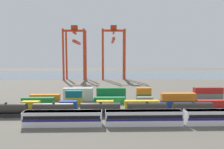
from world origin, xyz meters
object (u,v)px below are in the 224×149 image
at_px(shipping_container_12, 109,100).
at_px(gantry_crane_west, 75,47).
at_px(freight_tank_row, 100,109).
at_px(shipping_container_6, 214,104).
at_px(shipping_container_22, 176,97).
at_px(shipping_container_4, 178,104).
at_px(passenger_train, 144,117).
at_px(gantry_crane_central, 113,46).

bearing_deg(shipping_container_12, gantry_crane_west, 107.00).
bearing_deg(freight_tank_row, gantry_crane_west, 102.95).
bearing_deg(shipping_container_6, freight_tank_row, -167.05).
distance_m(shipping_container_6, shipping_container_22, 15.64).
bearing_deg(shipping_container_22, shipping_container_6, -53.34).
distance_m(freight_tank_row, gantry_crane_west, 107.43).
xyz_separation_m(freight_tank_row, shipping_container_22, (31.12, 21.85, -0.77)).
distance_m(freight_tank_row, shipping_container_6, 41.53).
relative_size(shipping_container_4, shipping_container_12, 1.00).
bearing_deg(freight_tank_row, shipping_container_6, 12.95).
xyz_separation_m(passenger_train, gantry_crane_west, (-35.22, 110.62, 23.94)).
xyz_separation_m(shipping_container_4, shipping_container_12, (-24.45, 6.28, 0.00)).
bearing_deg(passenger_train, shipping_container_12, 109.98).
distance_m(passenger_train, freight_tank_row, 14.55).
distance_m(shipping_container_12, shipping_container_22, 28.85).
bearing_deg(shipping_container_4, gantry_crane_west, 118.75).
bearing_deg(gantry_crane_central, freight_tank_row, -94.11).
bearing_deg(gantry_crane_west, shipping_container_4, -61.25).
bearing_deg(shipping_container_6, passenger_train, -148.09).
height_order(shipping_container_6, shipping_container_22, same).
height_order(passenger_train, gantry_crane_west, gantry_crane_west).
height_order(shipping_container_12, gantry_crane_central, gantry_crane_central).
height_order(shipping_container_4, shipping_container_6, same).
distance_m(shipping_container_12, gantry_crane_central, 91.38).
bearing_deg(freight_tank_row, gantry_crane_central, 85.89).
xyz_separation_m(freight_tank_row, shipping_container_6, (40.46, 9.30, -0.77)).
xyz_separation_m(shipping_container_4, gantry_crane_central, (-20.00, 93.90, 25.54)).
relative_size(shipping_container_4, shipping_container_6, 1.00).
xyz_separation_m(shipping_container_6, gantry_crane_west, (-63.94, 92.74, 24.79)).
relative_size(shipping_container_4, shipping_container_22, 1.00).
height_order(freight_tank_row, shipping_container_12, freight_tank_row).
bearing_deg(shipping_container_22, shipping_container_12, -167.44).
xyz_separation_m(shipping_container_4, shipping_container_22, (3.71, 12.55, 0.00)).
height_order(shipping_container_4, gantry_crane_central, gantry_crane_central).
bearing_deg(gantry_crane_west, gantry_crane_central, 2.14).
xyz_separation_m(shipping_container_6, shipping_container_12, (-37.50, 6.28, 0.00)).
bearing_deg(shipping_container_22, freight_tank_row, -144.93).
bearing_deg(shipping_container_6, gantry_crane_west, 124.58).
bearing_deg(shipping_container_12, shipping_container_6, -9.50).
bearing_deg(shipping_container_6, shipping_container_12, 170.50).
xyz_separation_m(shipping_container_22, gantry_crane_central, (-23.71, 81.35, 25.54)).
height_order(passenger_train, freight_tank_row, freight_tank_row).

